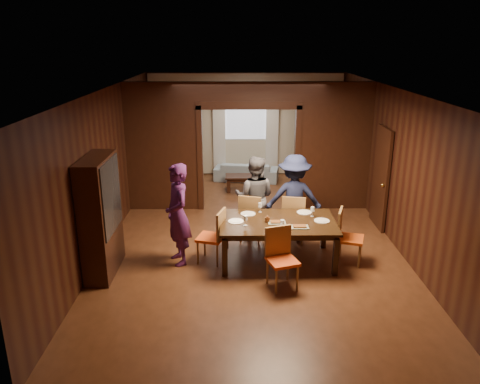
{
  "coord_description": "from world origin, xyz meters",
  "views": [
    {
      "loc": [
        -0.32,
        -8.71,
        3.79
      ],
      "look_at": [
        -0.22,
        -0.4,
        1.05
      ],
      "focal_mm": 35.0,
      "sensor_mm": 36.0,
      "label": 1
    }
  ],
  "objects_px": {
    "chair_left": "(211,236)",
    "chair_right": "(351,237)",
    "person_purple": "(178,215)",
    "chair_near": "(283,259)",
    "dining_table": "(278,241)",
    "person_grey": "(255,197)",
    "person_navy": "(294,198)",
    "coffee_table": "(241,183)",
    "sofa": "(246,171)",
    "hutch": "(101,216)",
    "chair_far_r": "(294,218)",
    "chair_far_l": "(252,217)"
  },
  "relations": [
    {
      "from": "person_purple",
      "to": "coffee_table",
      "type": "relative_size",
      "value": 2.25
    },
    {
      "from": "chair_right",
      "to": "sofa",
      "type": "bearing_deg",
      "value": 36.7
    },
    {
      "from": "person_purple",
      "to": "chair_near",
      "type": "bearing_deg",
      "value": 39.33
    },
    {
      "from": "person_grey",
      "to": "sofa",
      "type": "distance_m",
      "value": 3.95
    },
    {
      "from": "dining_table",
      "to": "chair_near",
      "type": "xyz_separation_m",
      "value": [
        -0.0,
        -0.92,
        0.1
      ]
    },
    {
      "from": "person_navy",
      "to": "chair_near",
      "type": "relative_size",
      "value": 1.76
    },
    {
      "from": "coffee_table",
      "to": "chair_right",
      "type": "relative_size",
      "value": 0.82
    },
    {
      "from": "chair_far_l",
      "to": "chair_far_r",
      "type": "relative_size",
      "value": 1.0
    },
    {
      "from": "dining_table",
      "to": "chair_left",
      "type": "height_order",
      "value": "chair_left"
    },
    {
      "from": "person_navy",
      "to": "hutch",
      "type": "bearing_deg",
      "value": 24.87
    },
    {
      "from": "chair_far_l",
      "to": "hutch",
      "type": "xyz_separation_m",
      "value": [
        -2.55,
        -1.27,
        0.52
      ]
    },
    {
      "from": "person_grey",
      "to": "person_purple",
      "type": "bearing_deg",
      "value": 51.36
    },
    {
      "from": "person_purple",
      "to": "chair_near",
      "type": "distance_m",
      "value": 2.0
    },
    {
      "from": "coffee_table",
      "to": "hutch",
      "type": "height_order",
      "value": "hutch"
    },
    {
      "from": "chair_left",
      "to": "chair_right",
      "type": "height_order",
      "value": "same"
    },
    {
      "from": "person_navy",
      "to": "dining_table",
      "type": "height_order",
      "value": "person_navy"
    },
    {
      "from": "chair_left",
      "to": "chair_far_r",
      "type": "distance_m",
      "value": 1.79
    },
    {
      "from": "dining_table",
      "to": "coffee_table",
      "type": "relative_size",
      "value": 2.5
    },
    {
      "from": "sofa",
      "to": "dining_table",
      "type": "relative_size",
      "value": 0.88
    },
    {
      "from": "person_grey",
      "to": "sofa",
      "type": "bearing_deg",
      "value": -76.81
    },
    {
      "from": "chair_left",
      "to": "chair_right",
      "type": "bearing_deg",
      "value": 104.66
    },
    {
      "from": "sofa",
      "to": "chair_far_l",
      "type": "height_order",
      "value": "chair_far_l"
    },
    {
      "from": "chair_left",
      "to": "chair_near",
      "type": "xyz_separation_m",
      "value": [
        1.18,
        -0.93,
        0.0
      ]
    },
    {
      "from": "dining_table",
      "to": "coffee_table",
      "type": "xyz_separation_m",
      "value": [
        -0.59,
        4.08,
        -0.18
      ]
    },
    {
      "from": "hutch",
      "to": "chair_left",
      "type": "bearing_deg",
      "value": 11.17
    },
    {
      "from": "chair_far_l",
      "to": "person_purple",
      "type": "bearing_deg",
      "value": 51.72
    },
    {
      "from": "chair_left",
      "to": "chair_far_l",
      "type": "xyz_separation_m",
      "value": [
        0.76,
        0.91,
        0.0
      ]
    },
    {
      "from": "hutch",
      "to": "chair_far_r",
      "type": "bearing_deg",
      "value": 19.99
    },
    {
      "from": "person_navy",
      "to": "sofa",
      "type": "distance_m",
      "value": 4.17
    },
    {
      "from": "person_grey",
      "to": "person_navy",
      "type": "distance_m",
      "value": 0.77
    },
    {
      "from": "person_navy",
      "to": "sofa",
      "type": "height_order",
      "value": "person_navy"
    },
    {
      "from": "chair_far_r",
      "to": "person_navy",
      "type": "bearing_deg",
      "value": -84.54
    },
    {
      "from": "person_purple",
      "to": "chair_near",
      "type": "relative_size",
      "value": 1.85
    },
    {
      "from": "person_purple",
      "to": "hutch",
      "type": "relative_size",
      "value": 0.9
    },
    {
      "from": "dining_table",
      "to": "chair_far_r",
      "type": "bearing_deg",
      "value": 66.05
    },
    {
      "from": "chair_right",
      "to": "hutch",
      "type": "height_order",
      "value": "hutch"
    },
    {
      "from": "sofa",
      "to": "chair_left",
      "type": "distance_m",
      "value": 5.06
    },
    {
      "from": "coffee_table",
      "to": "chair_right",
      "type": "height_order",
      "value": "chair_right"
    },
    {
      "from": "person_grey",
      "to": "sofa",
      "type": "relative_size",
      "value": 0.94
    },
    {
      "from": "person_purple",
      "to": "person_navy",
      "type": "relative_size",
      "value": 1.05
    },
    {
      "from": "person_purple",
      "to": "coffee_table",
      "type": "height_order",
      "value": "person_purple"
    },
    {
      "from": "chair_far_r",
      "to": "chair_left",
      "type": "bearing_deg",
      "value": 38.31
    },
    {
      "from": "chair_right",
      "to": "chair_far_r",
      "type": "relative_size",
      "value": 1.0
    },
    {
      "from": "person_purple",
      "to": "chair_far_r",
      "type": "bearing_deg",
      "value": 89.57
    },
    {
      "from": "sofa",
      "to": "chair_right",
      "type": "bearing_deg",
      "value": 117.91
    },
    {
      "from": "person_grey",
      "to": "chair_far_r",
      "type": "bearing_deg",
      "value": 175.58
    },
    {
      "from": "person_purple",
      "to": "hutch",
      "type": "xyz_separation_m",
      "value": [
        -1.23,
        -0.33,
        0.1
      ]
    },
    {
      "from": "chair_right",
      "to": "chair_far_r",
      "type": "xyz_separation_m",
      "value": [
        -0.89,
        0.94,
        0.0
      ]
    },
    {
      "from": "person_grey",
      "to": "chair_near",
      "type": "relative_size",
      "value": 1.7
    },
    {
      "from": "dining_table",
      "to": "chair_right",
      "type": "relative_size",
      "value": 2.07
    }
  ]
}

